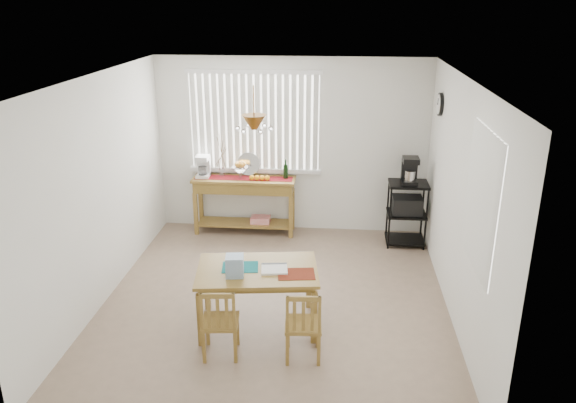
# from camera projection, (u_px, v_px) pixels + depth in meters

# --- Properties ---
(ground) EXTENTS (4.00, 4.50, 0.01)m
(ground) POSITION_uv_depth(u_px,v_px,m) (275.00, 301.00, 6.65)
(ground) COLOR gray
(room_shell) EXTENTS (4.20, 4.70, 2.70)m
(room_shell) POSITION_uv_depth(u_px,v_px,m) (275.00, 163.00, 6.08)
(room_shell) COLOR white
(room_shell) RESTS_ON ground
(sideboard) EXTENTS (1.52, 0.43, 0.86)m
(sideboard) POSITION_uv_depth(u_px,v_px,m) (245.00, 192.00, 8.37)
(sideboard) COLOR olive
(sideboard) RESTS_ON ground
(sideboard_items) EXTENTS (1.45, 0.36, 0.66)m
(sideboard_items) POSITION_uv_depth(u_px,v_px,m) (228.00, 169.00, 8.28)
(sideboard_items) COLOR maroon
(sideboard_items) RESTS_ON sideboard
(wire_cart) EXTENTS (0.55, 0.44, 0.93)m
(wire_cart) POSITION_uv_depth(u_px,v_px,m) (407.00, 208.00, 7.98)
(wire_cart) COLOR black
(wire_cart) RESTS_ON ground
(cart_items) EXTENTS (0.22, 0.26, 0.38)m
(cart_items) POSITION_uv_depth(u_px,v_px,m) (410.00, 171.00, 7.80)
(cart_items) COLOR black
(cart_items) RESTS_ON wire_cart
(dining_table) EXTENTS (1.36, 0.97, 0.68)m
(dining_table) POSITION_uv_depth(u_px,v_px,m) (257.00, 275.00, 5.95)
(dining_table) COLOR olive
(dining_table) RESTS_ON ground
(table_items) EXTENTS (1.02, 0.45, 0.22)m
(table_items) POSITION_uv_depth(u_px,v_px,m) (245.00, 267.00, 5.79)
(table_items) COLOR #146D71
(table_items) RESTS_ON dining_table
(chair_left) EXTENTS (0.39, 0.39, 0.77)m
(chair_left) POSITION_uv_depth(u_px,v_px,m) (220.00, 322.00, 5.50)
(chair_left) COLOR olive
(chair_left) RESTS_ON ground
(chair_right) EXTENTS (0.38, 0.38, 0.77)m
(chair_right) POSITION_uv_depth(u_px,v_px,m) (303.00, 325.00, 5.46)
(chair_right) COLOR olive
(chair_right) RESTS_ON ground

